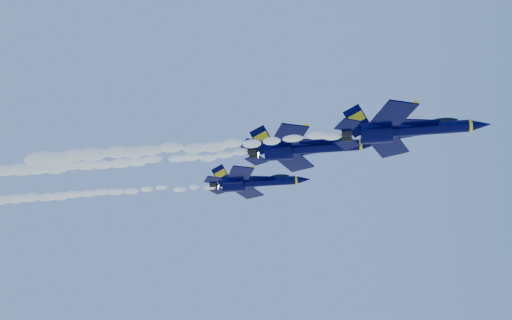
# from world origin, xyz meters

# --- Properties ---
(jet_lead) EXTENTS (16.48, 13.52, 6.12)m
(jet_lead) POSITION_xyz_m (16.07, -13.67, 149.55)
(jet_lead) COLOR black
(smoke_trail_jet_lead) EXTENTS (38.40, 1.84, 1.65)m
(smoke_trail_jet_lead) POSITION_xyz_m (-10.18, -13.67, 149.16)
(smoke_trail_jet_lead) COLOR white
(jet_second) EXTENTS (17.01, 13.95, 6.32)m
(jet_second) POSITION_xyz_m (4.23, -5.42, 152.32)
(jet_second) COLOR black
(smoke_trail_jet_second) EXTENTS (38.40, 1.90, 1.71)m
(smoke_trail_jet_second) POSITION_xyz_m (-22.24, -5.42, 151.92)
(smoke_trail_jet_second) COLOR white
(jet_third) EXTENTS (15.33, 12.58, 5.70)m
(jet_third) POSITION_xyz_m (-4.25, 6.40, 153.17)
(jet_third) COLOR black
(smoke_trail_jet_third) EXTENTS (38.40, 1.71, 1.54)m
(smoke_trail_jet_third) POSITION_xyz_m (-30.00, 6.40, 152.78)
(smoke_trail_jet_third) COLOR white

